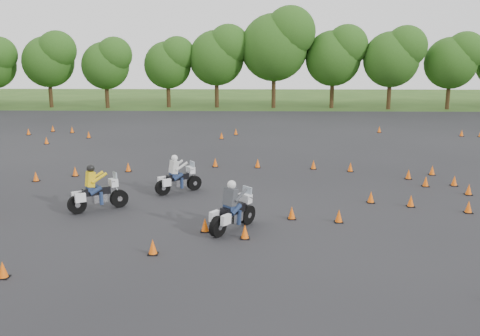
{
  "coord_description": "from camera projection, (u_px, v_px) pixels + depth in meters",
  "views": [
    {
      "loc": [
        0.55,
        -17.87,
        5.97
      ],
      "look_at": [
        0.0,
        4.0,
        1.2
      ],
      "focal_mm": 40.0,
      "sensor_mm": 36.0,
      "label": 1
    }
  ],
  "objects": [
    {
      "name": "asphalt_pad",
      "position": [
        241.0,
        184.0,
        24.6
      ],
      "size": [
        62.0,
        62.0,
        0.0
      ],
      "primitive_type": "plane",
      "color": "black",
      "rests_on": "ground"
    },
    {
      "name": "ground",
      "position": [
        237.0,
        226.0,
        18.74
      ],
      "size": [
        140.0,
        140.0,
        0.0
      ],
      "primitive_type": "plane",
      "color": "#2D5119",
      "rests_on": "ground"
    },
    {
      "name": "treeline",
      "position": [
        273.0,
        67.0,
        51.47
      ],
      "size": [
        87.08,
        32.36,
        11.18
      ],
      "color": "#254C15",
      "rests_on": "ground"
    },
    {
      "name": "rider_yellow",
      "position": [
        98.0,
        188.0,
        20.33
      ],
      "size": [
        2.34,
        1.87,
        1.8
      ],
      "primitive_type": null,
      "rotation": [
        0.0,
        0.0,
        0.58
      ],
      "color": "gold",
      "rests_on": "ground"
    },
    {
      "name": "rider_grey",
      "position": [
        233.0,
        205.0,
        18.05
      ],
      "size": [
        1.94,
        2.32,
        1.8
      ],
      "primitive_type": null,
      "rotation": [
        0.0,
        0.0,
        0.95
      ],
      "color": "#3A3C41",
      "rests_on": "ground"
    },
    {
      "name": "rider_white",
      "position": [
        178.0,
        174.0,
        22.94
      ],
      "size": [
        2.16,
        1.82,
        1.68
      ],
      "primitive_type": null,
      "rotation": [
        0.0,
        0.0,
        0.63
      ],
      "color": "beige",
      "rests_on": "ground"
    },
    {
      "name": "traffic_cones",
      "position": [
        250.0,
        183.0,
        23.83
      ],
      "size": [
        36.18,
        32.44,
        0.45
      ],
      "color": "#F45C0A",
      "rests_on": "asphalt_pad"
    }
  ]
}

